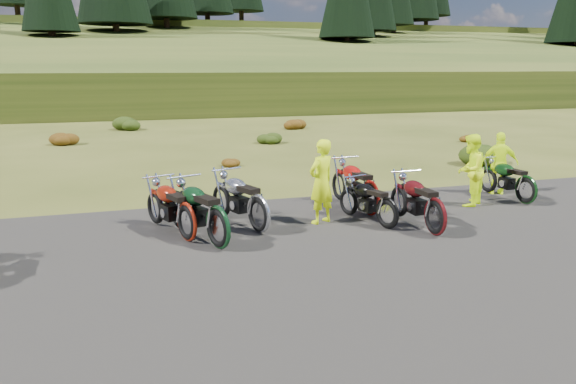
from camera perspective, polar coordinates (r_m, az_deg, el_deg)
name	(u,v)px	position (r m, az deg, el deg)	size (l,w,h in m)	color
ground	(345,245)	(10.97, 5.82, -5.40)	(300.00, 300.00, 0.00)	#3D4617
gravel_pad	(394,282)	(9.28, 10.74, -9.00)	(20.00, 12.00, 0.04)	black
hill_slope	(152,100)	(59.81, -13.62, 9.09)	(300.00, 46.00, 3.00)	#2C4015
hill_plateau	(130,83)	(119.69, -15.74, 10.61)	(300.00, 90.00, 9.17)	#2C4015
shrub_2	(63,137)	(26.42, -21.85, 5.24)	(1.30, 1.30, 0.77)	#5E280B
shrub_3	(128,122)	(31.61, -15.93, 6.89)	(1.56, 1.56, 0.92)	#1A330C
shrub_4	(229,160)	(19.40, -6.03, 3.23)	(0.77, 0.77, 0.45)	#5E280B
shrub_5	(269,137)	(25.16, -1.97, 5.64)	(1.03, 1.03, 0.61)	#1A330C
shrub_6	(294,122)	(31.03, 0.59, 7.13)	(1.30, 1.30, 0.77)	#5E280B
shrub_7	(483,151)	(21.02, 19.19, 3.97)	(1.56, 1.56, 0.92)	#1A330C
shrub_8	(464,137)	(27.00, 17.47, 5.38)	(0.77, 0.77, 0.45)	#5E280B
motorcycle_1	(188,242)	(11.27, -10.16, -5.05)	(2.20, 0.73, 1.15)	maroon
motorcycle_2	(219,250)	(10.72, -7.05, -5.87)	(2.35, 0.78, 1.23)	black
motorcycle_3	(259,234)	(11.65, -2.97, -4.27)	(2.28, 0.76, 1.19)	#B7B8BD
motorcycle_4	(434,237)	(11.84, 14.63, -4.40)	(2.20, 0.73, 1.15)	#440B0D
motorcycle_5	(387,230)	(12.09, 9.98, -3.81)	(1.91, 0.64, 1.00)	black
motorcycle_6	(370,216)	(13.10, 8.28, -2.47)	(2.30, 0.77, 1.21)	#9E0F0B
motorcycle_7	(525,205)	(15.21, 22.91, -1.22)	(2.03, 0.68, 1.06)	black
person_middle	(321,183)	(12.16, 3.40, 0.93)	(0.67, 0.44, 1.84)	#D9FA0D
person_right_a	(470,171)	(14.39, 18.02, 2.01)	(0.86, 0.67, 1.76)	#D9FA0D
person_right_b	(499,164)	(15.99, 20.68, 2.64)	(0.97, 0.41, 1.66)	#D9FA0D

